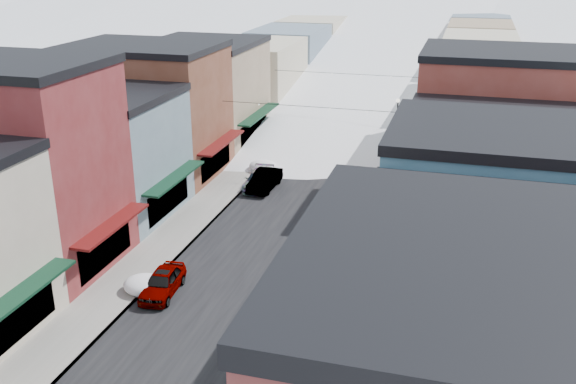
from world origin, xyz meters
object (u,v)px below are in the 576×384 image
Objects in this scene: car_silver_sedan at (163,282)px; trash_can at (355,242)px; car_green_sedan at (319,272)px; streetlamp_near at (355,203)px; car_dark_hatch at (265,180)px.

car_silver_sedan is 12.47m from trash_can.
car_green_sedan is 4.33× the size of trash_can.
streetlamp_near reaches higher than trash_can.
trash_can is (1.25, 4.65, -0.07)m from car_green_sedan.
car_green_sedan is (7.80, -14.05, -0.00)m from car_dark_hatch.
streetlamp_near is at bearing -98.65° from car_green_sedan.
car_dark_hatch is at bearing -61.10° from car_green_sedan.
streetlamp_near is (9.13, 9.46, 2.13)m from car_silver_sedan.
car_green_sedan is at bearing -105.07° from trash_can.
trash_can is at bearing -75.52° from streetlamp_near.
car_silver_sedan is 13.32m from streetlamp_near.
streetlamp_near reaches higher than car_silver_sedan.
car_silver_sedan is at bearing -139.50° from trash_can.
car_silver_sedan is at bearing -89.64° from car_dark_hatch.
trash_can is 2.57m from streetlamp_near.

